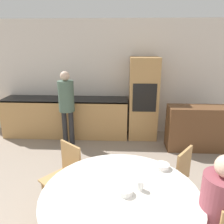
{
  "coord_description": "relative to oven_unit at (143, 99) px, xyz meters",
  "views": [
    {
      "loc": [
        0.23,
        -0.41,
        2.09
      ],
      "look_at": [
        0.07,
        2.67,
        1.11
      ],
      "focal_mm": 35.0,
      "sensor_mm": 36.0,
      "label": 1
    }
  ],
  "objects": [
    {
      "name": "bowl_near",
      "position": [
        -0.42,
        -3.06,
        -0.12
      ],
      "size": [
        0.14,
        0.14,
        0.05
      ],
      "color": "white",
      "rests_on": "dining_table"
    },
    {
      "name": "wall_back",
      "position": [
        -0.68,
        0.34,
        0.4
      ],
      "size": [
        6.72,
        0.05,
        2.6
      ],
      "color": "silver",
      "rests_on": "ground_plane"
    },
    {
      "name": "sideboard",
      "position": [
        1.04,
        -0.58,
        -0.45
      ],
      "size": [
        1.17,
        0.45,
        0.9
      ],
      "color": "brown",
      "rests_on": "ground_plane"
    },
    {
      "name": "kitchen_counter",
      "position": [
        -1.77,
        -0.01,
        -0.45
      ],
      "size": [
        2.83,
        0.6,
        0.88
      ],
      "color": "tan",
      "rests_on": "ground_plane"
    },
    {
      "name": "person_standing",
      "position": [
        -1.6,
        -0.51,
        0.07
      ],
      "size": [
        0.32,
        0.32,
        1.56
      ],
      "color": "#262628",
      "rests_on": "ground_plane"
    },
    {
      "name": "dining_table",
      "position": [
        -0.46,
        -3.05,
        -0.35
      ],
      "size": [
        1.49,
        1.49,
        0.76
      ],
      "color": "brown",
      "rests_on": "ground_plane"
    },
    {
      "name": "oven_unit",
      "position": [
        0.0,
        0.0,
        0.0
      ],
      "size": [
        0.62,
        0.59,
        1.81
      ],
      "color": "tan",
      "rests_on": "ground_plane"
    },
    {
      "name": "chair_far_right",
      "position": [
        0.23,
        -2.31,
        -0.42
      ],
      "size": [
        0.56,
        0.56,
        0.87
      ],
      "rotation": [
        0.0,
        0.0,
        4.05
      ],
      "color": "tan",
      "rests_on": "ground_plane"
    },
    {
      "name": "person_seated",
      "position": [
        0.39,
        -3.2,
        -0.18
      ],
      "size": [
        0.33,
        0.4,
        1.25
      ],
      "color": "#262628",
      "rests_on": "ground_plane"
    },
    {
      "name": "chair_far_left",
      "position": [
        -1.18,
        -2.34,
        -0.42
      ],
      "size": [
        0.56,
        0.56,
        0.87
      ],
      "rotation": [
        0.0,
        0.0,
        5.59
      ],
      "color": "tan",
      "rests_on": "ground_plane"
    },
    {
      "name": "cup",
      "position": [
        -0.27,
        -2.99,
        -0.09
      ],
      "size": [
        0.06,
        0.06,
        0.1
      ],
      "color": "white",
      "rests_on": "dining_table"
    },
    {
      "name": "bowl_centre",
      "position": [
        -0.0,
        -2.6,
        -0.12
      ],
      "size": [
        0.16,
        0.16,
        0.05
      ],
      "color": "white",
      "rests_on": "dining_table"
    }
  ]
}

